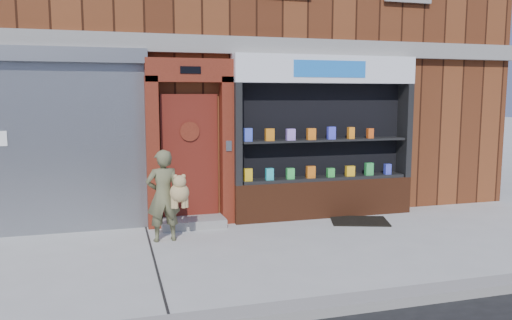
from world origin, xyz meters
name	(u,v)px	position (x,y,z in m)	size (l,w,h in m)	color
ground	(262,252)	(0.00, 0.00, 0.00)	(80.00, 80.00, 0.00)	#9E9E99
curb	(322,308)	(0.00, -2.15, 0.06)	(60.00, 0.30, 0.12)	gray
building	(194,26)	(0.00, 5.99, 4.00)	(12.00, 8.16, 8.00)	#492110
shutter_bay	(51,130)	(-3.00, 1.93, 1.72)	(3.10, 0.30, 3.04)	gray
red_door_bay	(190,143)	(-0.75, 1.86, 1.46)	(1.52, 0.58, 2.90)	#55190E
pharmacy_bay	(324,144)	(1.75, 1.81, 1.37)	(3.50, 0.41, 3.00)	#572814
woman	(165,195)	(-1.29, 0.96, 0.74)	(0.66, 0.52, 1.45)	brown
doormat	(359,221)	(2.21, 1.22, 0.01)	(1.01, 0.70, 0.03)	black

